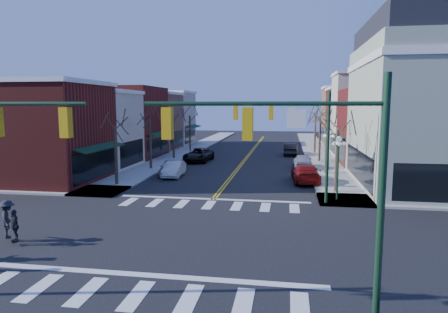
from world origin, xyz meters
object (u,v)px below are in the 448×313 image
at_px(car_left_mid, 174,169).
at_px(car_right_near, 305,173).
at_px(victorian_corner, 443,101).
at_px(car_left_near, 170,168).
at_px(lamppost_corner, 338,157).
at_px(lamppost_midblock, 329,147).
at_px(pedestrian_dark_b, 8,219).
at_px(car_left_far, 199,155).
at_px(car_right_far, 291,149).
at_px(car_right_mid, 303,161).
at_px(pedestrian_dark_a, 14,226).

relative_size(car_left_mid, car_right_near, 0.79).
distance_m(victorian_corner, car_left_near, 23.10).
relative_size(victorian_corner, lamppost_corner, 3.29).
bearing_deg(lamppost_midblock, pedestrian_dark_b, -133.61).
relative_size(car_left_mid, car_left_far, 0.75).
height_order(lamppost_corner, lamppost_midblock, same).
bearing_deg(car_right_far, car_right_near, 95.89).
bearing_deg(lamppost_midblock, car_left_mid, 176.93).
xyz_separation_m(victorian_corner, pedestrian_dark_b, (-24.48, -16.48, -5.60)).
xyz_separation_m(car_left_near, car_right_far, (11.04, 16.55, 0.08)).
relative_size(car_left_near, car_right_near, 0.76).
bearing_deg(car_right_mid, victorian_corner, 141.86).
height_order(car_right_near, pedestrian_dark_b, pedestrian_dark_b).
xyz_separation_m(lamppost_corner, car_left_far, (-13.23, 16.95, -2.20)).
relative_size(lamppost_corner, car_left_near, 1.09).
xyz_separation_m(car_left_near, pedestrian_dark_a, (-1.57, -18.93, 0.23)).
distance_m(lamppost_midblock, car_right_mid, 7.47).
distance_m(car_right_mid, pedestrian_dark_a, 27.93).
distance_m(car_right_mid, pedestrian_dark_b, 27.88).
bearing_deg(car_left_mid, car_right_far, 55.50).
relative_size(victorian_corner, car_right_near, 2.73).
bearing_deg(car_left_far, car_right_near, -39.22).
bearing_deg(car_right_near, car_right_mid, -93.37).
xyz_separation_m(lamppost_corner, car_right_far, (-2.89, 24.55, -2.20)).
distance_m(car_left_far, pedestrian_dark_a, 27.97).
bearing_deg(car_right_near, pedestrian_dark_a, 48.26).
relative_size(lamppost_midblock, pedestrian_dark_a, 2.85).
bearing_deg(victorian_corner, lamppost_corner, -144.14).
bearing_deg(car_left_far, car_right_mid, -13.67).
bearing_deg(pedestrian_dark_b, lamppost_corner, -93.04).
relative_size(lamppost_corner, pedestrian_dark_a, 2.85).
bearing_deg(victorian_corner, car_right_mid, 143.75).
distance_m(car_left_near, pedestrian_dark_a, 19.00).
distance_m(car_left_far, car_right_near, 15.57).
relative_size(lamppost_corner, pedestrian_dark_b, 2.39).
bearing_deg(lamppost_corner, car_right_far, 96.71).
relative_size(car_left_mid, pedestrian_dark_b, 2.26).
height_order(car_right_far, pedestrian_dark_b, pedestrian_dark_b).
xyz_separation_m(lamppost_corner, pedestrian_dark_b, (-16.18, -10.48, -1.90)).
relative_size(car_left_mid, car_right_mid, 0.92).
xyz_separation_m(lamppost_midblock, car_left_near, (-13.93, 1.50, -2.28)).
bearing_deg(car_left_far, car_left_mid, -86.79).
bearing_deg(car_right_far, car_right_mid, 98.04).
distance_m(car_left_far, pedestrian_dark_b, 27.59).
distance_m(lamppost_corner, car_left_far, 21.61).
height_order(lamppost_midblock, pedestrian_dark_b, lamppost_midblock).
relative_size(car_left_far, pedestrian_dark_a, 3.59).
relative_size(lamppost_midblock, car_left_far, 0.79).
xyz_separation_m(car_right_near, pedestrian_dark_a, (-13.70, -17.30, 0.15)).
xyz_separation_m(car_left_far, car_right_near, (11.43, -10.57, -0.00)).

